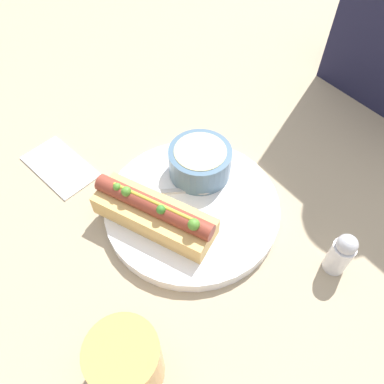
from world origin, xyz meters
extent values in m
plane|color=tan|center=(0.00, 0.00, 0.00)|extent=(4.00, 4.00, 0.00)
cylinder|color=white|center=(0.00, 0.00, 0.01)|extent=(0.26, 0.26, 0.02)
cube|color=#DBAD60|center=(-0.01, -0.06, 0.04)|extent=(0.18, 0.12, 0.03)
cylinder|color=brown|center=(-0.01, -0.06, 0.06)|extent=(0.17, 0.09, 0.02)
sphere|color=#518C2D|center=(0.06, -0.04, 0.07)|extent=(0.02, 0.02, 0.02)
sphere|color=#518C2D|center=(-0.04, -0.08, 0.07)|extent=(0.01, 0.01, 0.01)
sphere|color=#518C2D|center=(-0.06, -0.09, 0.07)|extent=(0.01, 0.01, 0.01)
sphere|color=#387A28|center=(0.01, -0.06, 0.07)|extent=(0.01, 0.01, 0.01)
cylinder|color=gold|center=(-0.01, -0.06, 0.07)|extent=(0.12, 0.06, 0.01)
cylinder|color=slate|center=(-0.04, 0.05, 0.04)|extent=(0.10, 0.10, 0.05)
cylinder|color=#D1C184|center=(-0.04, 0.05, 0.06)|extent=(0.08, 0.08, 0.01)
cube|color=#B7B7BC|center=(-0.05, -0.03, 0.02)|extent=(0.07, 0.10, 0.00)
ellipsoid|color=#B7B7BC|center=(-0.01, 0.03, 0.02)|extent=(0.04, 0.04, 0.01)
cylinder|color=#D8994C|center=(0.14, -0.19, 0.04)|extent=(0.08, 0.08, 0.09)
cube|color=white|center=(-0.20, -0.12, 0.00)|extent=(0.14, 0.09, 0.01)
cylinder|color=silver|center=(0.19, 0.10, 0.03)|extent=(0.03, 0.03, 0.05)
sphere|color=silver|center=(0.19, 0.10, 0.06)|extent=(0.03, 0.03, 0.03)
camera|label=1|loc=(0.26, -0.20, 0.47)|focal=35.00mm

